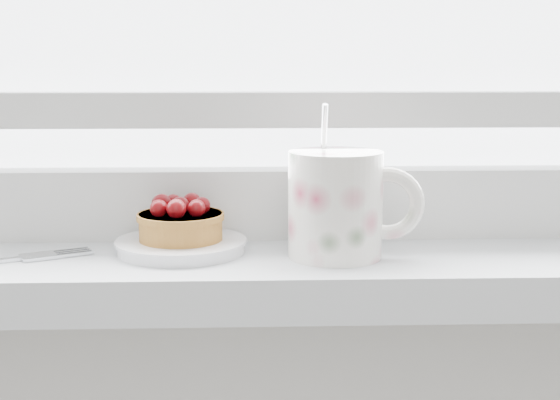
{
  "coord_description": "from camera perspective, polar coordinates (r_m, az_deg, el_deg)",
  "views": [
    {
      "loc": [
        0.02,
        1.18,
        1.12
      ],
      "look_at": [
        0.04,
        1.88,
        0.99
      ],
      "focal_mm": 50.0,
      "sensor_mm": 36.0,
      "label": 1
    }
  ],
  "objects": [
    {
      "name": "raspberry_tart",
      "position": [
        0.74,
        -7.29,
        -1.54
      ],
      "size": [
        0.08,
        0.08,
        0.04
      ],
      "color": "#965D20",
      "rests_on": "saucer"
    },
    {
      "name": "saucer",
      "position": [
        0.74,
        -7.24,
        -3.34
      ],
      "size": [
        0.12,
        0.12,
        0.01
      ],
      "primitive_type": "cylinder",
      "color": "white",
      "rests_on": "windowsill"
    },
    {
      "name": "floral_mug",
      "position": [
        0.71,
        4.33,
        -0.16
      ],
      "size": [
        0.13,
        0.1,
        0.14
      ],
      "color": "white",
      "rests_on": "windowsill"
    }
  ]
}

